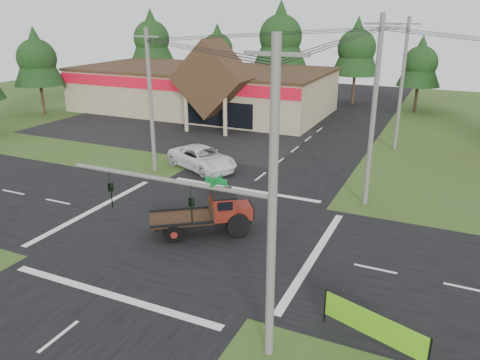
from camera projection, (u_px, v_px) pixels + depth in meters
The scene contains 19 objects.
ground at pixel (193, 231), 26.14m from camera, with size 120.00×120.00×0.00m, color #364819.
road_ns at pixel (193, 230), 26.13m from camera, with size 12.00×120.00×0.02m, color black.
road_ew at pixel (193, 230), 26.13m from camera, with size 120.00×12.00×0.02m, color black.
parking_apron at pixel (168, 131), 47.88m from camera, with size 28.00×14.00×0.02m, color black.
cvs_building at pixel (202, 88), 56.64m from camera, with size 30.40×18.20×9.19m.
traffic_signal_mast at pixel (225, 233), 15.94m from camera, with size 8.12×0.24×7.00m.
utility_pole_nr at pixel (272, 208), 14.87m from camera, with size 2.00×0.30×11.00m.
utility_pole_nw at pixel (151, 101), 34.30m from camera, with size 2.00×0.30×10.50m.
utility_pole_ne at pixel (374, 112), 27.83m from camera, with size 2.00×0.30×11.50m.
utility_pole_n at pixel (402, 84), 39.85m from camera, with size 2.00×0.30×11.20m.
tree_row_a at pixel (151, 37), 69.40m from camera, with size 6.72×6.72×12.12m.
tree_row_b at pixel (218, 47), 67.63m from camera, with size 5.60×5.60×10.10m.
tree_row_c at pixel (281, 34), 62.16m from camera, with size 7.28×7.28×13.13m.
tree_row_d at pixel (357, 46), 59.53m from camera, with size 6.16×6.16×11.11m.
tree_row_e at pixel (421, 61), 55.13m from camera, with size 5.04×5.04×9.09m.
tree_side_w at pixel (36, 57), 53.54m from camera, with size 5.60×5.60×10.10m.
antique_flatbed_truck at pixel (202, 213), 25.48m from camera, with size 2.13×5.59×2.34m, color #5A0F0C, non-canonical shape.
roadside_banner at pixel (373, 329), 16.90m from camera, with size 4.21×0.12×1.44m, color #5BA315, non-canonical shape.
white_pickup at pixel (202, 158), 36.20m from camera, with size 2.83×6.14×1.71m, color white.
Camera 1 is at (12.28, -20.36, 11.52)m, focal length 35.00 mm.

